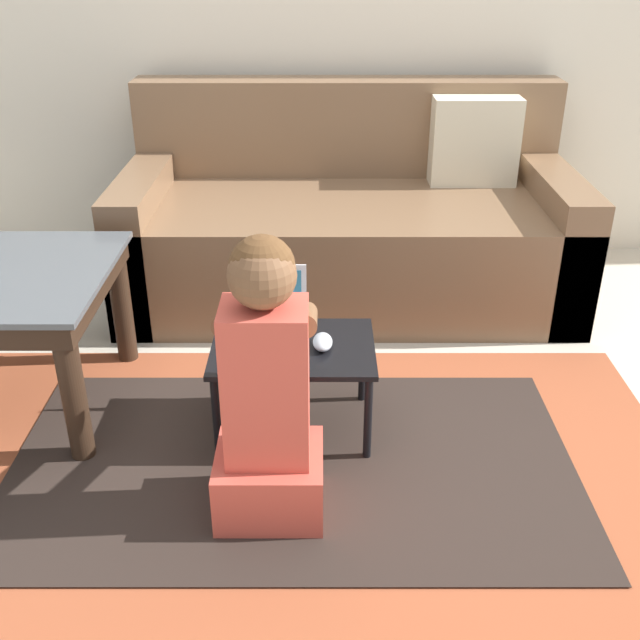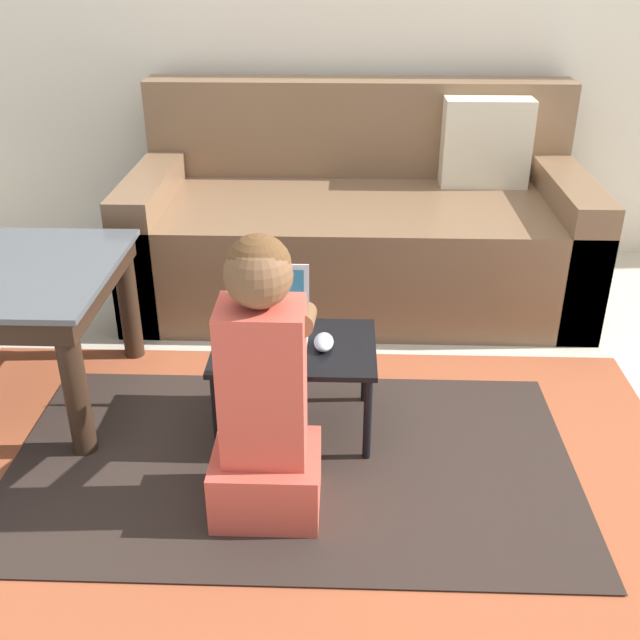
{
  "view_description": "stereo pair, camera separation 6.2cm",
  "coord_description": "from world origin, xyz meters",
  "px_view_note": "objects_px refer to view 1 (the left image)",
  "views": [
    {
      "loc": [
        -0.07,
        -1.92,
        1.38
      ],
      "look_at": [
        -0.07,
        0.06,
        0.36
      ],
      "focal_mm": 42.0,
      "sensor_mm": 36.0,
      "label": 1
    },
    {
      "loc": [
        -0.01,
        -1.92,
        1.38
      ],
      "look_at": [
        -0.07,
        0.06,
        0.36
      ],
      "focal_mm": 42.0,
      "sensor_mm": 36.0,
      "label": 2
    }
  ],
  "objects_px": {
    "laptop": "(271,327)",
    "couch": "(352,225)",
    "laptop_desk": "(295,356)",
    "computer_mouse": "(324,342)",
    "person_seated": "(269,395)"
  },
  "relations": [
    {
      "from": "laptop",
      "to": "computer_mouse",
      "type": "relative_size",
      "value": 2.19
    },
    {
      "from": "computer_mouse",
      "to": "couch",
      "type": "bearing_deg",
      "value": 83.73
    },
    {
      "from": "laptop_desk",
      "to": "laptop",
      "type": "distance_m",
      "value": 0.11
    },
    {
      "from": "couch",
      "to": "laptop_desk",
      "type": "bearing_deg",
      "value": -100.98
    },
    {
      "from": "couch",
      "to": "computer_mouse",
      "type": "height_order",
      "value": "couch"
    },
    {
      "from": "couch",
      "to": "laptop",
      "type": "relative_size",
      "value": 8.19
    },
    {
      "from": "laptop",
      "to": "couch",
      "type": "bearing_deg",
      "value": 74.58
    },
    {
      "from": "computer_mouse",
      "to": "laptop_desk",
      "type": "bearing_deg",
      "value": 171.75
    },
    {
      "from": "laptop",
      "to": "person_seated",
      "type": "xyz_separation_m",
      "value": [
        0.02,
        -0.41,
        0.03
      ]
    },
    {
      "from": "couch",
      "to": "computer_mouse",
      "type": "distance_m",
      "value": 1.08
    },
    {
      "from": "laptop_desk",
      "to": "person_seated",
      "type": "xyz_separation_m",
      "value": [
        -0.05,
        -0.36,
        0.1
      ]
    },
    {
      "from": "couch",
      "to": "laptop_desk",
      "type": "xyz_separation_m",
      "value": [
        -0.21,
        -1.06,
        -0.03
      ]
    },
    {
      "from": "computer_mouse",
      "to": "laptop",
      "type": "bearing_deg",
      "value": 158.03
    },
    {
      "from": "laptop_desk",
      "to": "person_seated",
      "type": "distance_m",
      "value": 0.38
    },
    {
      "from": "laptop",
      "to": "person_seated",
      "type": "relative_size",
      "value": 0.28
    }
  ]
}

